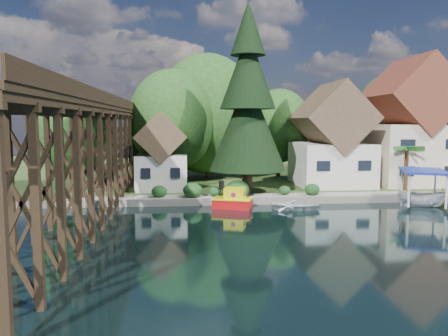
% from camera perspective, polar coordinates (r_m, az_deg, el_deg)
% --- Properties ---
extents(ground, '(140.00, 140.00, 0.00)m').
position_cam_1_polar(ground, '(31.73, 10.97, -7.33)').
color(ground, black).
rests_on(ground, ground).
extents(bank, '(140.00, 52.00, 0.50)m').
position_cam_1_polar(bank, '(64.62, 2.61, -0.23)').
color(bank, '#2D461C').
rests_on(bank, ground).
extents(seawall, '(60.00, 0.40, 0.62)m').
position_cam_1_polar(seawall, '(40.33, 13.30, -4.08)').
color(seawall, slate).
rests_on(seawall, ground).
extents(promenade, '(50.00, 2.60, 0.06)m').
position_cam_1_polar(promenade, '(42.16, 15.33, -3.39)').
color(promenade, gray).
rests_on(promenade, bank).
extents(trestle_bridge, '(4.12, 44.18, 9.30)m').
position_cam_1_polar(trestle_bridge, '(35.63, -17.01, 2.67)').
color(trestle_bridge, black).
rests_on(trestle_bridge, ground).
extents(house_left, '(7.64, 8.64, 11.02)m').
position_cam_1_polar(house_left, '(48.31, 13.82, 3.32)').
color(house_left, silver).
rests_on(house_left, bank).
extents(house_center, '(8.65, 9.18, 13.89)m').
position_cam_1_polar(house_center, '(52.34, 23.07, 4.61)').
color(house_center, beige).
rests_on(house_center, bank).
extents(shed, '(5.09, 5.40, 7.85)m').
position_cam_1_polar(shed, '(44.34, -8.13, 1.51)').
color(shed, silver).
rests_on(shed, bank).
extents(bg_trees, '(49.90, 13.30, 10.57)m').
position_cam_1_polar(bg_trees, '(51.81, 5.65, 6.01)').
color(bg_trees, '#382314').
rests_on(bg_trees, bank).
extents(shrubs, '(15.76, 2.47, 1.70)m').
position_cam_1_polar(shrubs, '(39.58, 0.84, -2.76)').
color(shrubs, '#163F18').
rests_on(shrubs, bank).
extents(conifer, '(7.28, 7.28, 17.92)m').
position_cam_1_polar(conifer, '(41.57, 3.12, 8.58)').
color(conifer, '#382314').
rests_on(conifer, bank).
extents(palm_tree, '(3.47, 3.47, 4.65)m').
position_cam_1_polar(palm_tree, '(47.20, 22.77, 2.26)').
color(palm_tree, '#382314').
rests_on(palm_tree, bank).
extents(tugboat, '(3.65, 2.73, 2.36)m').
position_cam_1_polar(tugboat, '(36.98, 1.17, -4.20)').
color(tugboat, red).
rests_on(tugboat, ground).
extents(boat_white_a, '(4.76, 3.93, 0.86)m').
position_cam_1_polar(boat_white_a, '(37.01, 9.38, -4.71)').
color(boat_white_a, white).
rests_on(boat_white_a, ground).
extents(boat_canopy, '(4.92, 5.85, 3.21)m').
position_cam_1_polar(boat_canopy, '(41.14, 24.50, -2.76)').
color(boat_canopy, silver).
rests_on(boat_canopy, ground).
extents(boat_yellow, '(3.18, 2.87, 1.48)m').
position_cam_1_polar(boat_yellow, '(44.08, 26.84, -3.15)').
color(boat_yellow, gold).
rests_on(boat_yellow, ground).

